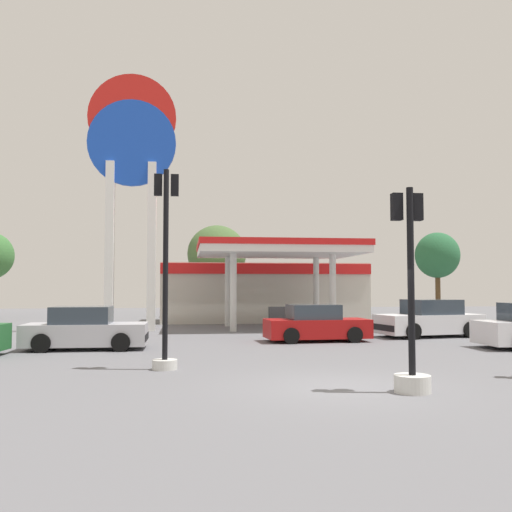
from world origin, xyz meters
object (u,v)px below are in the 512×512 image
object	(u,v)px
car_1	(316,325)
car_3	(429,320)
station_pole_sign	(132,165)
tree_2	(437,256)
traffic_signal_2	(411,324)
traffic_signal_0	(165,283)
car_0	(85,330)
tree_1	(217,254)

from	to	relation	value
car_1	car_3	bearing A→B (deg)	14.33
station_pole_sign	car_3	xyz separation A→B (m)	(13.00, -4.59, -7.32)
tree_2	traffic_signal_2	bearing A→B (deg)	-116.10
car_3	traffic_signal_2	size ratio (longest dim) A/B	1.12
station_pole_sign	car_3	distance (m)	15.61
traffic_signal_0	traffic_signal_2	distance (m)	6.46
traffic_signal_0	tree_2	distance (m)	30.39
car_1	tree_2	world-z (taller)	tree_2
car_0	traffic_signal_2	world-z (taller)	traffic_signal_2
traffic_signal_0	tree_2	xyz separation A→B (m)	(18.69, 23.86, 2.14)
car_0	car_3	distance (m)	14.10
tree_1	tree_2	distance (m)	16.00
station_pole_sign	car_3	bearing A→B (deg)	-19.44
station_pole_sign	car_1	size ratio (longest dim) A/B	3.05
station_pole_sign	traffic_signal_0	xyz separation A→B (m)	(2.12, -12.68, -5.80)
station_pole_sign	traffic_signal_0	distance (m)	14.10
car_1	tree_1	xyz separation A→B (m)	(-2.91, 18.08, 3.79)
tree_2	car_0	bearing A→B (deg)	-138.80
tree_1	tree_2	size ratio (longest dim) A/B	1.07
car_1	traffic_signal_2	world-z (taller)	traffic_signal_2
tree_1	tree_2	bearing A→B (deg)	-3.43
tree_2	station_pole_sign	bearing A→B (deg)	-151.74
tree_1	car_0	bearing A→B (deg)	-105.74
car_3	car_1	bearing A→B (deg)	-165.67
car_0	traffic_signal_0	bearing A→B (deg)	-60.03
car_3	car_0	bearing A→B (deg)	-167.28
car_3	traffic_signal_0	distance (m)	13.64
station_pole_sign	tree_1	bearing A→B (deg)	68.28
car_1	tree_2	xyz separation A→B (m)	(13.06, 17.12, 3.73)
car_0	car_3	world-z (taller)	car_3
station_pole_sign	car_0	world-z (taller)	station_pole_sign
car_0	car_1	bearing A→B (deg)	11.72
car_0	car_1	xyz separation A→B (m)	(8.51, 1.76, -0.01)
traffic_signal_0	traffic_signal_2	size ratio (longest dim) A/B	1.25
traffic_signal_0	car_3	bearing A→B (deg)	36.61
car_3	tree_2	bearing A→B (deg)	63.66
traffic_signal_2	traffic_signal_0	bearing A→B (deg)	143.04
car_3	tree_1	size ratio (longest dim) A/B	0.73
traffic_signal_0	tree_1	distance (m)	25.07
traffic_signal_0	tree_1	bearing A→B (deg)	83.75
station_pole_sign	tree_2	world-z (taller)	station_pole_sign
car_0	traffic_signal_2	distance (m)	11.93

